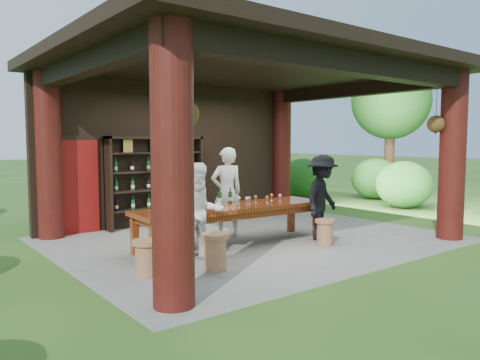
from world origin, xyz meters
TOP-DOWN VIEW (x-y plane):
  - ground at (0.00, 0.00)m, footprint 90.00×90.00m
  - pavilion at (-0.01, 0.43)m, footprint 7.50×6.00m
  - wine_shelf at (-0.84, 2.45)m, footprint 2.33×0.35m
  - tasting_table at (-0.66, -0.24)m, footprint 3.84×1.15m
  - stool_near_left at (-1.89, -1.43)m, footprint 0.43×0.43m
  - stool_near_right at (0.69, -1.30)m, footprint 0.37×0.37m
  - stool_far_left at (-2.86, -1.08)m, footprint 0.40×0.40m
  - host at (-0.27, 0.49)m, footprint 0.75×0.58m
  - guest_woman at (-1.77, -0.85)m, footprint 0.88×0.75m
  - guest_man at (1.02, -0.93)m, footprint 1.24×0.96m
  - table_bottles at (-0.64, 0.09)m, footprint 0.31×0.12m
  - table_glasses at (-0.06, -0.27)m, footprint 0.95×0.34m
  - napkin_basket at (-1.65, -0.32)m, footprint 0.27×0.19m
  - shrubs at (2.64, 0.70)m, footprint 15.28×8.78m
  - trees at (3.05, 1.01)m, footprint 21.82×10.66m

SIDE VIEW (x-z plane):
  - ground at x=0.00m, z-range 0.00..0.00m
  - stool_near_right at x=0.69m, z-range 0.01..0.50m
  - stool_far_left at x=-2.86m, z-range 0.02..0.55m
  - stool_near_left at x=-1.89m, z-range 0.02..0.58m
  - shrubs at x=2.64m, z-range -0.13..1.23m
  - tasting_table at x=-0.66m, z-range 0.26..1.01m
  - guest_woman at x=-1.77m, z-range 0.00..1.60m
  - napkin_basket at x=-1.65m, z-range 0.75..0.89m
  - table_glasses at x=-0.06m, z-range 0.75..0.90m
  - guest_man at x=1.02m, z-range 0.00..1.68m
  - table_bottles at x=-0.64m, z-range 0.75..1.06m
  - host at x=-0.27m, z-range 0.00..1.82m
  - wine_shelf at x=-0.84m, z-range 0.01..2.06m
  - pavilion at x=-0.01m, z-range 0.33..3.93m
  - trees at x=3.05m, z-range 0.97..5.77m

